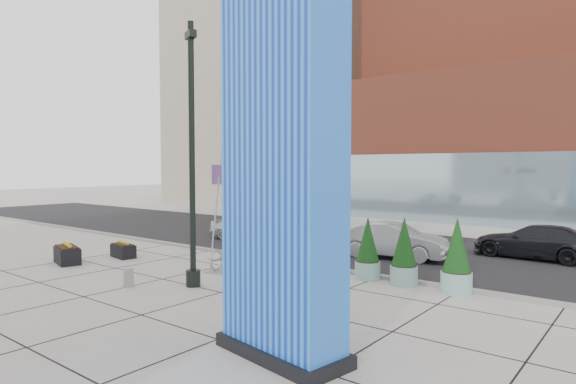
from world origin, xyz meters
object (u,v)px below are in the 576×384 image
Objects in this scene: blue_pylon at (282,128)px; lamp_post at (192,180)px; car_white_west at (247,227)px; public_art_sculpture at (234,240)px; car_silver_mid at (393,241)px; concrete_bollard at (129,278)px; overhead_street_sign at (303,186)px.

lamp_post is (-6.16, 2.85, -1.24)m from blue_pylon.
blue_pylon reaches higher than car_white_west.
lamp_post reaches higher than public_art_sculpture.
car_white_west is at bearing 80.79° from car_silver_mid.
public_art_sculpture is 4.09m from concrete_bollard.
overhead_street_sign is at bearing -137.28° from car_white_west.
overhead_street_sign is 5.52m from car_silver_mid.
concrete_bollard is 7.07m from overhead_street_sign.
public_art_sculpture is 1.15× the size of car_white_west.
lamp_post reaches higher than concrete_bollard.
public_art_sculpture is (-6.58, 5.25, -3.63)m from blue_pylon.
blue_pylon is at bearing -56.00° from public_art_sculpture.
car_silver_mid is (-3.06, 11.64, -4.08)m from blue_pylon.
lamp_post is at bearing -130.30° from overhead_street_sign.
blue_pylon is 1.14× the size of lamp_post.
lamp_post reaches higher than overhead_street_sign.
blue_pylon reaches higher than car_silver_mid.
car_white_west reaches higher than concrete_bollard.
blue_pylon is at bearing -10.54° from concrete_bollard.
concrete_bollard is (-1.65, -1.40, -3.30)m from lamp_post.
overhead_street_sign is 0.95× the size of car_white_west.
car_silver_mid is at bearing 65.00° from concrete_bollard.
lamp_post is at bearing 40.28° from concrete_bollard.
car_white_west is (-4.07, 10.19, 0.38)m from concrete_bollard.
concrete_bollard is (-1.22, -3.80, -0.92)m from public_art_sculpture.
lamp_post is at bearing 151.43° from car_silver_mid.
car_white_west is (-11.87, 11.65, -4.17)m from blue_pylon.
lamp_post is 10.89m from car_white_west.
car_white_west is 8.82m from car_silver_mid.
public_art_sculpture reaches higher than car_silver_mid.
car_white_west is at bearing 123.04° from lamp_post.
concrete_bollard is at bearing -139.72° from lamp_post.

